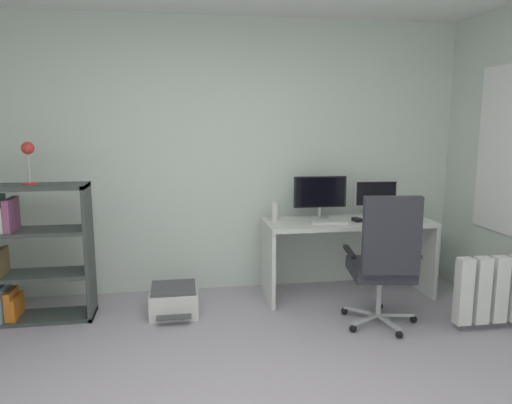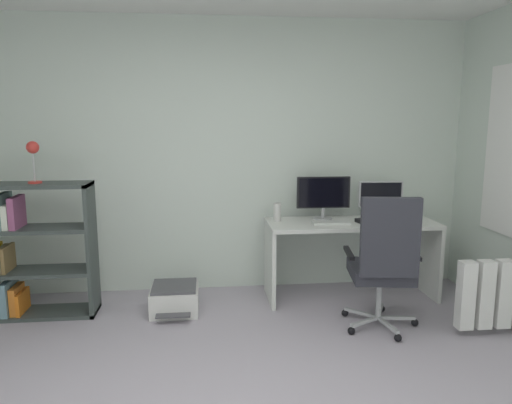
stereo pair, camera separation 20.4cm
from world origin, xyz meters
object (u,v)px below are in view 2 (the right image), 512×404
object	(u,v)px
monitor_main	(323,194)
desktop_speaker	(277,212)
office_chair	(384,261)
desk_lamp	(33,153)
printer	(175,299)
keyboard	(331,223)
bookshelf	(22,252)
monitor_secondary	(380,196)
desk	(351,241)
computer_mouse	(360,221)

from	to	relation	value
monitor_main	desktop_speaker	xyz separation A→B (m)	(-0.45, -0.05, -0.15)
desktop_speaker	office_chair	bearing A→B (deg)	-50.79
desk_lamp	printer	bearing A→B (deg)	-2.83
keyboard	desk_lamp	xyz separation A→B (m)	(-2.53, -0.06, 0.65)
monitor_main	office_chair	xyz separation A→B (m)	(0.26, -0.92, -0.39)
desktop_speaker	printer	xyz separation A→B (m)	(-0.95, -0.29, -0.70)
keyboard	bookshelf	world-z (taller)	bookshelf
monitor_main	office_chair	size ratio (longest dim) A/B	0.46
monitor_main	monitor_secondary	xyz separation A→B (m)	(0.56, 0.00, -0.03)
keyboard	desk_lamp	distance (m)	2.62
desk	keyboard	distance (m)	0.30
desk_lamp	desktop_speaker	bearing A→B (deg)	6.44
monitor_secondary	printer	size ratio (longest dim) A/B	0.85
bookshelf	desk_lamp	xyz separation A→B (m)	(0.16, -0.00, 0.83)
office_chair	printer	world-z (taller)	office_chair
desk	monitor_main	world-z (taller)	monitor_main
office_chair	desk	bearing A→B (deg)	91.70
monitor_main	keyboard	size ratio (longest dim) A/B	1.49
computer_mouse	desk	bearing A→B (deg)	125.72
desktop_speaker	desk_lamp	bearing A→B (deg)	-173.56
desk	desk_lamp	size ratio (longest dim) A/B	4.53
monitor_main	desk_lamp	xyz separation A→B (m)	(-2.51, -0.28, 0.42)
keyboard	desktop_speaker	bearing A→B (deg)	162.92
desktop_speaker	printer	bearing A→B (deg)	-163.12
monitor_secondary	printer	distance (m)	2.15
computer_mouse	printer	xyz separation A→B (m)	(-1.70, -0.14, -0.63)
monitor_secondary	keyboard	distance (m)	0.61
computer_mouse	desktop_speaker	distance (m)	0.77
monitor_main	monitor_secondary	size ratio (longest dim) A/B	1.21
printer	desktop_speaker	bearing A→B (deg)	16.88
keyboard	desk_lamp	size ratio (longest dim) A/B	0.98
monitor_main	computer_mouse	distance (m)	0.42
desk	desktop_speaker	size ratio (longest dim) A/B	9.23
desktop_speaker	office_chair	size ratio (longest dim) A/B	0.15
monitor_main	monitor_secondary	distance (m)	0.56
monitor_secondary	keyboard	xyz separation A→B (m)	(-0.54, -0.22, -0.20)
desk	desktop_speaker	bearing A→B (deg)	172.14
desktop_speaker	bookshelf	distance (m)	2.25
office_chair	printer	xyz separation A→B (m)	(-1.66, 0.58, -0.47)
desktop_speaker	monitor_main	bearing A→B (deg)	6.06
monitor_main	printer	distance (m)	1.67
monitor_secondary	bookshelf	bearing A→B (deg)	-175.04
computer_mouse	printer	distance (m)	1.82
monitor_secondary	desk_lamp	distance (m)	3.12
keyboard	monitor_secondary	bearing A→B (deg)	24.91
keyboard	computer_mouse	world-z (taller)	computer_mouse
monitor_main	desk_lamp	world-z (taller)	desk_lamp
computer_mouse	desk_lamp	xyz separation A→B (m)	(-2.81, -0.08, 0.65)
bookshelf	monitor_secondary	bearing A→B (deg)	4.96
monitor_secondary	desk	bearing A→B (deg)	-156.06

